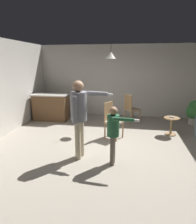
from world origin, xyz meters
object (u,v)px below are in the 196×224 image
object	(u,v)px
person_adult	(79,111)
kitchen_counter	(51,107)
dining_chair_by_counter	(112,119)
dining_chair_near_wall	(131,108)
spare_remote_on_table	(172,117)
side_table_by_couch	(171,124)
person_child	(114,129)
potted_plant_corner	(195,111)

from	to	relation	value
person_adult	kitchen_counter	bearing A→B (deg)	-136.90
dining_chair_by_counter	dining_chair_near_wall	size ratio (longest dim) A/B	1.00
kitchen_counter	dining_chair_by_counter	world-z (taller)	dining_chair_by_counter
spare_remote_on_table	side_table_by_couch	bearing A→B (deg)	71.92
dining_chair_by_counter	person_child	bearing A→B (deg)	33.44
side_table_by_couch	dining_chair_by_counter	distance (m)	1.76
side_table_by_couch	spare_remote_on_table	distance (m)	0.21
kitchen_counter	side_table_by_couch	xyz separation A→B (m)	(4.02, -0.88, -0.15)
person_adult	dining_chair_by_counter	size ratio (longest dim) A/B	1.70
dining_chair_near_wall	potted_plant_corner	distance (m)	2.15
side_table_by_couch	person_child	distance (m)	2.49
dining_chair_by_counter	dining_chair_near_wall	distance (m)	1.51
dining_chair_by_counter	spare_remote_on_table	size ratio (longest dim) A/B	7.69
person_child	spare_remote_on_table	size ratio (longest dim) A/B	9.37
kitchen_counter	person_adult	size ratio (longest dim) A/B	0.74
potted_plant_corner	spare_remote_on_table	world-z (taller)	potted_plant_corner
dining_chair_by_counter	potted_plant_corner	xyz separation A→B (m)	(2.63, 1.69, -0.09)
kitchen_counter	side_table_by_couch	world-z (taller)	kitchen_counter
potted_plant_corner	dining_chair_near_wall	bearing A→B (deg)	-172.93
potted_plant_corner	spare_remote_on_table	bearing A→B (deg)	-128.25
side_table_by_couch	dining_chair_by_counter	xyz separation A→B (m)	(-1.67, -0.50, 0.22)
kitchen_counter	potted_plant_corner	xyz separation A→B (m)	(4.97, 0.32, -0.03)
potted_plant_corner	spare_remote_on_table	size ratio (longest dim) A/B	6.30
potted_plant_corner	spare_remote_on_table	xyz separation A→B (m)	(-0.96, -1.22, 0.09)
kitchen_counter	person_child	distance (m)	3.80
person_adult	dining_chair_near_wall	distance (m)	2.96
side_table_by_couch	dining_chair_near_wall	world-z (taller)	dining_chair_near_wall
potted_plant_corner	spare_remote_on_table	distance (m)	1.56
kitchen_counter	dining_chair_near_wall	bearing A→B (deg)	1.04
side_table_by_couch	person_adult	distance (m)	2.95
spare_remote_on_table	person_adult	bearing A→B (deg)	-141.63
kitchen_counter	potted_plant_corner	bearing A→B (deg)	3.63
person_child	dining_chair_near_wall	bearing A→B (deg)	177.51
kitchen_counter	dining_chair_near_wall	xyz separation A→B (m)	(2.84, 0.05, 0.07)
side_table_by_couch	dining_chair_by_counter	world-z (taller)	dining_chair_by_counter
person_adult	spare_remote_on_table	world-z (taller)	person_adult
side_table_by_couch	person_adult	xyz separation A→B (m)	(-2.23, -1.79, 0.72)
side_table_by_couch	kitchen_counter	bearing A→B (deg)	167.70
side_table_by_couch	spare_remote_on_table	bearing A→B (deg)	-108.08
dining_chair_near_wall	kitchen_counter	bearing A→B (deg)	-126.86
person_adult	dining_chair_near_wall	bearing A→B (deg)	168.00
side_table_by_couch	potted_plant_corner	bearing A→B (deg)	51.37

